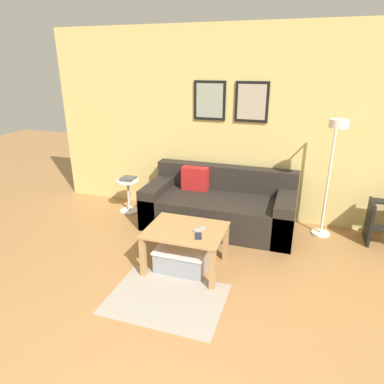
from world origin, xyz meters
The scene contains 10 objects.
wall_back centered at (0.00, 3.56, 1.28)m, with size 5.60×0.09×2.55m.
area_rug centered at (-0.26, 1.41, 0.00)m, with size 1.07×0.80×0.01m, color #A39989.
couch centered at (-0.17, 3.08, 0.27)m, with size 1.94×0.89×0.75m.
coffee_table centered at (-0.26, 1.98, 0.37)m, with size 0.81×0.64×0.46m.
storage_bin centered at (-0.29, 1.97, 0.12)m, with size 0.55×0.45×0.24m.
floor_lamp centered at (1.15, 3.08, 1.08)m, with size 0.23×0.49×1.51m.
side_table centered at (-1.55, 3.13, 0.29)m, with size 0.33×0.33×0.48m.
book_stack centered at (-1.54, 3.15, 0.51)m, with size 0.21×0.18×0.04m.
remote_control centered at (-0.12, 2.01, 0.47)m, with size 0.04×0.15×0.02m, color #99999E.
cell_phone centered at (-0.09, 1.87, 0.46)m, with size 0.07×0.14×0.01m, color #1E2338.
Camera 1 is at (0.80, -1.02, 2.07)m, focal length 32.00 mm.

